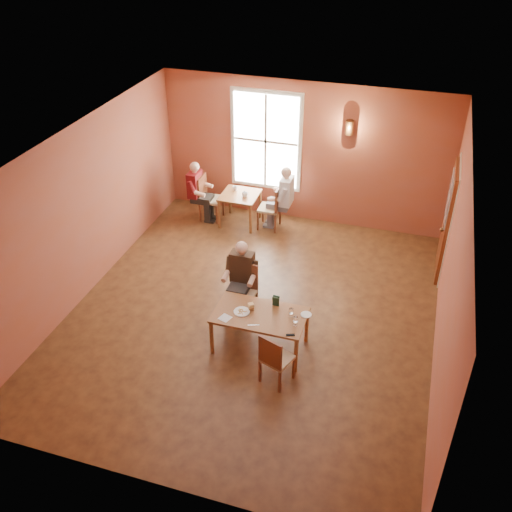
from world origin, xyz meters
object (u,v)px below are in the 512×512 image
(main_table, at_px, (260,331))
(chair_diner_white, at_px, (269,207))
(diner_white, at_px, (271,199))
(chair_diner_maroon, at_px, (211,198))
(chair_empty, at_px, (277,357))
(diner_maroon, at_px, (210,192))
(chair_diner_main, at_px, (242,294))
(second_table, at_px, (240,209))
(diner_main, at_px, (242,287))

(main_table, bearing_deg, chair_diner_white, 103.99)
(diner_white, relative_size, chair_diner_maroon, 1.36)
(chair_empty, relative_size, diner_maroon, 0.69)
(chair_diner_main, distance_m, chair_diner_maroon, 3.46)
(second_table, distance_m, chair_diner_white, 0.66)
(diner_main, relative_size, second_table, 1.65)
(second_table, bearing_deg, diner_maroon, 180.00)
(chair_diner_maroon, bearing_deg, diner_maroon, -90.00)
(diner_main, bearing_deg, diner_white, -82.85)
(diner_main, xyz_separation_m, diner_white, (-0.38, 3.03, 0.03))
(chair_empty, xyz_separation_m, diner_maroon, (-2.69, 4.26, 0.20))
(second_table, height_order, diner_white, diner_white)
(main_table, distance_m, chair_diner_maroon, 4.27)
(second_table, relative_size, diner_maroon, 0.60)
(chair_diner_main, relative_size, diner_white, 0.71)
(diner_main, height_order, chair_diner_maroon, diner_main)
(diner_main, relative_size, diner_white, 0.95)
(second_table, xyz_separation_m, chair_diner_maroon, (-0.65, 0.00, 0.15))
(chair_empty, xyz_separation_m, diner_white, (-1.33, 4.26, 0.23))
(chair_diner_white, bearing_deg, main_table, -166.01)
(diner_main, height_order, second_table, diner_main)
(chair_diner_white, bearing_deg, diner_main, -172.30)
(chair_empty, relative_size, second_table, 1.15)
(main_table, relative_size, diner_main, 1.11)
(chair_diner_main, xyz_separation_m, chair_diner_maroon, (-1.71, 3.00, 0.02))
(chair_diner_main, bearing_deg, diner_maroon, -59.90)
(diner_main, bearing_deg, chair_diner_white, -82.30)
(main_table, height_order, chair_diner_main, chair_diner_main)
(diner_main, xyz_separation_m, second_table, (-1.06, 3.03, -0.29))
(chair_diner_white, height_order, diner_maroon, diner_maroon)
(second_table, bearing_deg, main_table, -66.87)
(chair_diner_white, bearing_deg, chair_diner_main, -172.22)
(diner_white, bearing_deg, chair_diner_maroon, 90.00)
(chair_empty, xyz_separation_m, second_table, (-2.01, 4.26, -0.10))
(second_table, bearing_deg, diner_main, -70.73)
(chair_diner_main, xyz_separation_m, diner_main, (0.00, -0.03, 0.16))
(diner_white, height_order, chair_diner_maroon, diner_white)
(diner_main, height_order, diner_white, diner_white)
(chair_diner_main, distance_m, diner_white, 3.03)
(chair_diner_main, relative_size, diner_main, 0.75)
(chair_diner_white, distance_m, diner_maroon, 1.34)
(chair_empty, distance_m, diner_white, 4.47)
(diner_white, bearing_deg, chair_diner_white, 90.00)
(main_table, bearing_deg, diner_white, 103.55)
(main_table, height_order, chair_diner_white, chair_diner_white)
(diner_maroon, bearing_deg, second_table, 90.00)
(chair_diner_main, height_order, diner_maroon, diner_maroon)
(chair_diner_main, xyz_separation_m, diner_white, (-0.38, 3.00, 0.20))
(chair_diner_maroon, bearing_deg, diner_main, 29.42)
(main_table, bearing_deg, chair_diner_maroon, 121.18)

